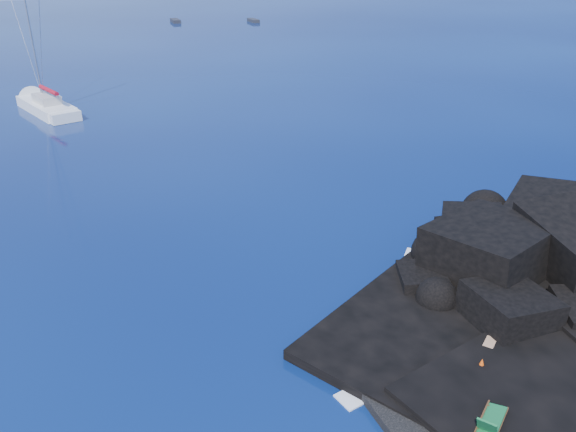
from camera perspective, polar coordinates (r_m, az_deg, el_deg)
name	(u,v)px	position (r m, az deg, el deg)	size (l,w,h in m)	color
beach	(490,397)	(21.67, 19.83, -16.88)	(8.50, 6.00, 0.70)	black
surf_foam	(416,324)	(24.32, 12.86, -10.68)	(10.00, 8.00, 0.06)	white
sailboat	(47,112)	(59.85, -23.25, 9.69)	(2.86, 13.64, 14.30)	white
deck_chair	(493,414)	(19.67, 20.10, -18.41)	(1.66, 0.72, 1.14)	#156131
towel	(489,347)	(23.24, 19.74, -12.45)	(1.80, 0.85, 0.05)	silver
sunbather	(490,344)	(23.14, 19.80, -12.14)	(1.71, 0.50, 0.27)	tan
marker_cone	(481,365)	(21.91, 19.06, -14.09)	(0.35, 0.35, 0.54)	#F54F0C
distant_boat_a	(176,22)	(132.42, -11.36, 18.72)	(1.59, 5.12, 0.68)	#242529
distant_boat_b	(253,22)	(131.13, -3.54, 19.08)	(1.52, 4.89, 0.65)	#27272C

